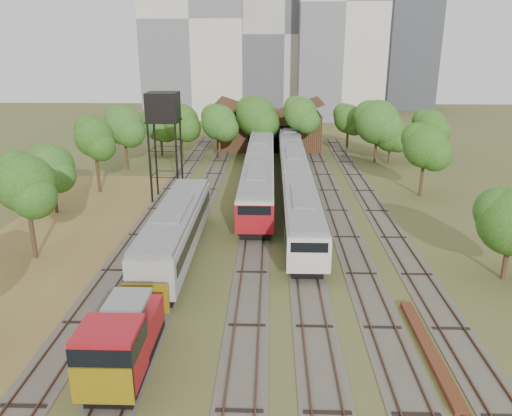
{
  "coord_description": "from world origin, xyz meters",
  "views": [
    {
      "loc": [
        -0.67,
        -22.72,
        15.94
      ],
      "look_at": [
        -1.92,
        18.09,
        2.5
      ],
      "focal_mm": 35.0,
      "sensor_mm": 36.0,
      "label": 1
    }
  ],
  "objects_px": {
    "railcar_red_set": "(259,170)",
    "water_tower": "(163,110)",
    "railcar_green_set": "(294,168)",
    "shunter_locomotive": "(122,343)"
  },
  "relations": [
    {
      "from": "railcar_red_set",
      "to": "water_tower",
      "type": "distance_m",
      "value": 13.09
    },
    {
      "from": "railcar_red_set",
      "to": "railcar_green_set",
      "type": "height_order",
      "value": "railcar_red_set"
    },
    {
      "from": "shunter_locomotive",
      "to": "railcar_red_set",
      "type": "bearing_deg",
      "value": 80.2
    },
    {
      "from": "railcar_green_set",
      "to": "shunter_locomotive",
      "type": "distance_m",
      "value": 37.57
    },
    {
      "from": "railcar_red_set",
      "to": "water_tower",
      "type": "bearing_deg",
      "value": -154.67
    },
    {
      "from": "railcar_red_set",
      "to": "railcar_green_set",
      "type": "relative_size",
      "value": 0.66
    },
    {
      "from": "shunter_locomotive",
      "to": "water_tower",
      "type": "bearing_deg",
      "value": 97.14
    },
    {
      "from": "shunter_locomotive",
      "to": "railcar_green_set",
      "type": "bearing_deg",
      "value": 74.56
    },
    {
      "from": "railcar_green_set",
      "to": "water_tower",
      "type": "bearing_deg",
      "value": -156.11
    },
    {
      "from": "railcar_green_set",
      "to": "shunter_locomotive",
      "type": "relative_size",
      "value": 6.43
    }
  ]
}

